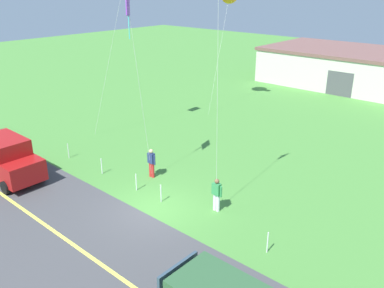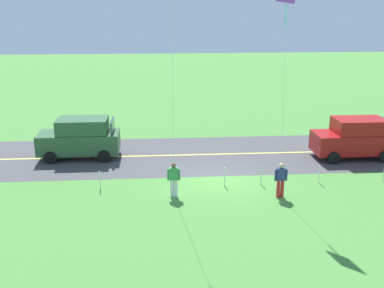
{
  "view_description": "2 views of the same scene",
  "coord_description": "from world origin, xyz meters",
  "px_view_note": "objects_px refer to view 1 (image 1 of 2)",
  "views": [
    {
      "loc": [
        12.06,
        -10.95,
        9.74
      ],
      "look_at": [
        -0.13,
        2.81,
        2.35
      ],
      "focal_mm": 38.01,
      "sensor_mm": 36.0,
      "label": 1
    },
    {
      "loc": [
        2.84,
        20.71,
        8.26
      ],
      "look_at": [
        1.57,
        3.94,
        3.09
      ],
      "focal_mm": 42.83,
      "sensor_mm": 36.0,
      "label": 2
    }
  ],
  "objects_px": {
    "person_adult_companion": "(151,162)",
    "person_adult_near": "(217,194)",
    "kite_blue_mid": "(128,6)",
    "warehouse_distant": "(361,69)",
    "car_parked_west_near": "(7,158)"
  },
  "relations": [
    {
      "from": "car_parked_west_near",
      "to": "kite_blue_mid",
      "type": "height_order",
      "value": "kite_blue_mid"
    },
    {
      "from": "car_parked_west_near",
      "to": "warehouse_distant",
      "type": "height_order",
      "value": "warehouse_distant"
    },
    {
      "from": "car_parked_west_near",
      "to": "person_adult_near",
      "type": "bearing_deg",
      "value": 24.62
    },
    {
      "from": "kite_blue_mid",
      "to": "warehouse_distant",
      "type": "bearing_deg",
      "value": 88.63
    },
    {
      "from": "car_parked_west_near",
      "to": "person_adult_companion",
      "type": "relative_size",
      "value": 2.75
    },
    {
      "from": "person_adult_companion",
      "to": "kite_blue_mid",
      "type": "relative_size",
      "value": 0.17
    },
    {
      "from": "car_parked_west_near",
      "to": "kite_blue_mid",
      "type": "xyz_separation_m",
      "value": [
        5.46,
        4.15,
        7.58
      ]
    },
    {
      "from": "car_parked_west_near",
      "to": "kite_blue_mid",
      "type": "relative_size",
      "value": 0.46
    },
    {
      "from": "person_adult_companion",
      "to": "person_adult_near",
      "type": "bearing_deg",
      "value": 65.31
    },
    {
      "from": "person_adult_near",
      "to": "kite_blue_mid",
      "type": "distance_m",
      "value": 9.22
    },
    {
      "from": "person_adult_companion",
      "to": "kite_blue_mid",
      "type": "distance_m",
      "value": 7.93
    },
    {
      "from": "car_parked_west_near",
      "to": "person_adult_companion",
      "type": "height_order",
      "value": "car_parked_west_near"
    },
    {
      "from": "car_parked_west_near",
      "to": "warehouse_distant",
      "type": "bearing_deg",
      "value": 79.37
    },
    {
      "from": "kite_blue_mid",
      "to": "warehouse_distant",
      "type": "height_order",
      "value": "kite_blue_mid"
    },
    {
      "from": "kite_blue_mid",
      "to": "warehouse_distant",
      "type": "relative_size",
      "value": 0.52
    }
  ]
}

